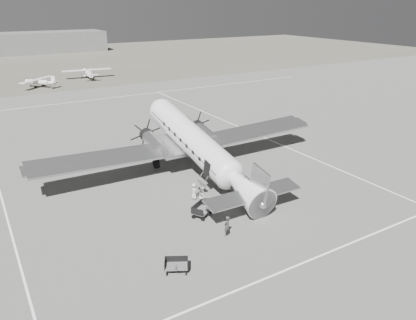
# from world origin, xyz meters

# --- Properties ---
(ground) EXTENTS (260.00, 260.00, 0.00)m
(ground) POSITION_xyz_m (0.00, 0.00, 0.00)
(ground) COLOR slate
(ground) RESTS_ON ground
(taxi_line_near) EXTENTS (60.00, 0.15, 0.01)m
(taxi_line_near) POSITION_xyz_m (0.00, -14.00, 0.01)
(taxi_line_near) COLOR white
(taxi_line_near) RESTS_ON ground
(taxi_line_right) EXTENTS (0.15, 80.00, 0.01)m
(taxi_line_right) POSITION_xyz_m (12.00, 0.00, 0.01)
(taxi_line_right) COLOR white
(taxi_line_right) RESTS_ON ground
(taxi_line_horizon) EXTENTS (90.00, 0.15, 0.01)m
(taxi_line_horizon) POSITION_xyz_m (0.00, 40.00, 0.01)
(taxi_line_horizon) COLOR white
(taxi_line_horizon) RESTS_ON ground
(grass_infield) EXTENTS (260.00, 90.00, 0.01)m
(grass_infield) POSITION_xyz_m (0.00, 95.00, 0.00)
(grass_infield) COLOR #5B584D
(grass_infield) RESTS_ON ground
(hangar_main) EXTENTS (42.00, 14.00, 6.60)m
(hangar_main) POSITION_xyz_m (5.00, 120.00, 3.30)
(hangar_main) COLOR slate
(hangar_main) RESTS_ON ground
(dc3_airliner) EXTENTS (31.06, 21.74, 5.87)m
(dc3_airliner) POSITION_xyz_m (-0.92, 2.14, 2.93)
(dc3_airliner) COLOR #AFAFB1
(dc3_airliner) RESTS_ON ground
(light_plane_left) EXTENTS (11.61, 11.49, 1.87)m
(light_plane_left) POSITION_xyz_m (-6.28, 56.31, 0.94)
(light_plane_left) COLOR white
(light_plane_left) RESTS_ON ground
(light_plane_right) EXTENTS (11.51, 9.70, 2.22)m
(light_plane_right) POSITION_xyz_m (4.79, 61.51, 1.11)
(light_plane_right) COLOR white
(light_plane_right) RESTS_ON ground
(baggage_cart_near) EXTENTS (2.23, 2.05, 1.03)m
(baggage_cart_near) POSITION_xyz_m (-4.68, -5.25, 0.52)
(baggage_cart_near) COLOR #5D5D5D
(baggage_cart_near) RESTS_ON ground
(baggage_cart_far) EXTENTS (1.88, 1.70, 0.87)m
(baggage_cart_far) POSITION_xyz_m (-9.65, -10.58, 0.44)
(baggage_cart_far) COLOR #5D5D5D
(baggage_cart_far) RESTS_ON ground
(ground_crew) EXTENTS (0.66, 0.54, 1.57)m
(ground_crew) POSITION_xyz_m (-4.61, -8.67, 0.78)
(ground_crew) COLOR #323232
(ground_crew) RESTS_ON ground
(ramp_agent) EXTENTS (1.00, 1.07, 1.75)m
(ramp_agent) POSITION_xyz_m (-3.79, -3.79, 0.88)
(ramp_agent) COLOR beige
(ramp_agent) RESTS_ON ground
(passenger) EXTENTS (0.60, 0.79, 1.46)m
(passenger) POSITION_xyz_m (-3.78, -2.31, 0.73)
(passenger) COLOR #B6B6B4
(passenger) RESTS_ON ground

